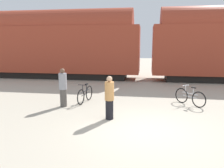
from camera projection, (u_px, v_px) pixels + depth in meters
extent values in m
plane|color=#B2A893|center=(143.00, 130.00, 7.42)|extent=(80.00, 80.00, 0.00)
cube|color=black|center=(60.00, 74.00, 19.10)|extent=(11.62, 2.21, 0.55)
cube|color=#9E3823|center=(58.00, 49.00, 18.71)|extent=(13.84, 2.94, 3.77)
cylinder|color=#9E3823|center=(57.00, 27.00, 18.37)|extent=(12.73, 2.80, 2.80)
cube|color=#4C4238|center=(145.00, 81.00, 17.32)|extent=(40.71, 0.07, 0.01)
cube|color=#4C4238|center=(145.00, 78.00, 18.71)|extent=(40.71, 0.07, 0.01)
torus|color=black|center=(181.00, 95.00, 10.77)|extent=(0.54, 0.59, 0.75)
torus|color=black|center=(199.00, 100.00, 9.95)|extent=(0.54, 0.59, 0.75)
cylinder|color=silver|center=(190.00, 94.00, 10.33)|extent=(0.61, 0.67, 0.04)
cylinder|color=silver|center=(190.00, 97.00, 10.35)|extent=(0.55, 0.61, 0.04)
cylinder|color=silver|center=(193.00, 91.00, 10.16)|extent=(0.04, 0.04, 0.31)
cube|color=black|center=(194.00, 88.00, 10.13)|extent=(0.19, 0.20, 0.05)
cylinder|color=silver|center=(186.00, 89.00, 10.52)|extent=(0.04, 0.04, 0.35)
cylinder|color=silver|center=(186.00, 85.00, 10.49)|extent=(0.36, 0.33, 0.03)
torus|color=black|center=(81.00, 97.00, 10.40)|extent=(0.16, 0.76, 0.76)
torus|color=black|center=(89.00, 93.00, 11.33)|extent=(0.16, 0.76, 0.76)
cylinder|color=black|center=(85.00, 91.00, 10.83)|extent=(0.17, 0.86, 0.04)
cylinder|color=black|center=(85.00, 94.00, 10.86)|extent=(0.15, 0.79, 0.04)
cylinder|color=black|center=(86.00, 87.00, 10.97)|extent=(0.04, 0.04, 0.32)
cube|color=black|center=(86.00, 84.00, 10.94)|extent=(0.11, 0.21, 0.05)
cylinder|color=black|center=(83.00, 89.00, 10.55)|extent=(0.04, 0.04, 0.35)
cylinder|color=black|center=(83.00, 85.00, 10.51)|extent=(0.46, 0.10, 0.03)
cylinder|color=#514C47|center=(63.00, 98.00, 10.15)|extent=(0.31, 0.31, 0.81)
cylinder|color=gray|center=(63.00, 81.00, 10.01)|extent=(0.36, 0.36, 0.75)
sphere|color=brown|center=(62.00, 71.00, 9.92)|extent=(0.22, 0.22, 0.22)
cylinder|color=black|center=(109.00, 110.00, 8.41)|extent=(0.30, 0.30, 0.76)
cylinder|color=tan|center=(109.00, 91.00, 8.28)|extent=(0.36, 0.36, 0.71)
sphere|color=tan|center=(109.00, 79.00, 8.20)|extent=(0.22, 0.22, 0.22)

